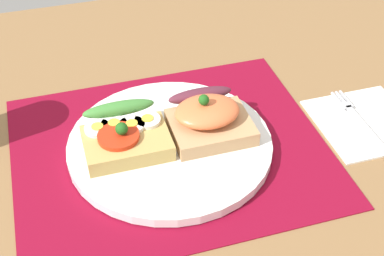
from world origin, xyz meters
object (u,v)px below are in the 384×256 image
plate (170,145)px  fork (359,120)px  sandwich_egg_tomato (124,134)px  sandwich_salmon (208,118)px  napkin (365,122)px

plate → fork: 26.51cm
sandwich_egg_tomato → sandwich_salmon: size_ratio=1.03×
sandwich_salmon → fork: sandwich_salmon is taller
sandwich_egg_tomato → sandwich_salmon: (11.00, -0.49, 0.51)cm
sandwich_salmon → plate: bearing=-172.6°
napkin → fork: 1.09cm
napkin → sandwich_salmon: bearing=172.0°
napkin → plate: bearing=175.0°
plate → sandwich_egg_tomato: size_ratio=2.48×
sandwich_egg_tomato → napkin: 33.32cm
plate → napkin: size_ratio=1.93×
plate → sandwich_egg_tomato: sandwich_egg_tomato is taller
sandwich_salmon → napkin: sandwich_salmon is taller
napkin → sandwich_egg_tomato: bearing=173.8°
sandwich_salmon → sandwich_egg_tomato: bearing=177.5°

